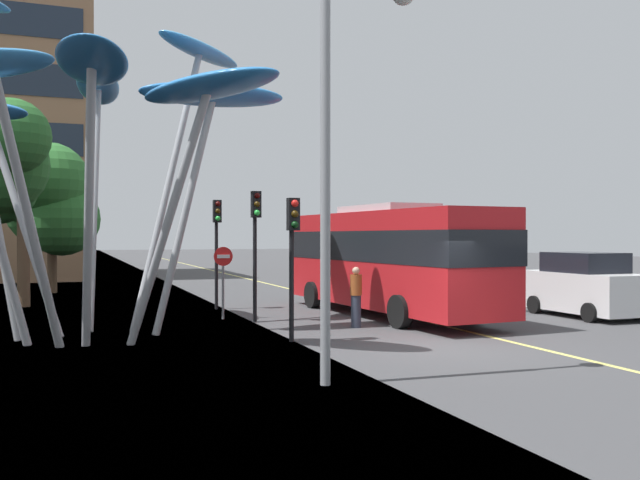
{
  "coord_description": "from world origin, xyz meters",
  "views": [
    {
      "loc": [
        -8.48,
        -13.79,
        2.62
      ],
      "look_at": [
        -1.22,
        5.83,
        2.5
      ],
      "focal_mm": 38.15,
      "sensor_mm": 36.0,
      "label": 1
    }
  ],
  "objects_px": {
    "traffic_light_kerb_far": "(256,228)",
    "street_lamp": "(348,119)",
    "pedestrian": "(356,297)",
    "no_entry_sign": "(223,271)",
    "leaf_sculpture": "(83,83)",
    "traffic_light_island_mid": "(217,230)",
    "car_parked_far": "(467,276)",
    "red_bus": "(387,255)",
    "car_side_street": "(392,269)",
    "car_parked_mid": "(584,286)",
    "traffic_light_kerb_near": "(293,238)"
  },
  "relations": [
    {
      "from": "street_lamp",
      "to": "pedestrian",
      "type": "height_order",
      "value": "street_lamp"
    },
    {
      "from": "car_parked_far",
      "to": "pedestrian",
      "type": "distance_m",
      "value": 10.39
    },
    {
      "from": "leaf_sculpture",
      "to": "street_lamp",
      "type": "distance_m",
      "value": 8.27
    },
    {
      "from": "red_bus",
      "to": "car_parked_mid",
      "type": "distance_m",
      "value": 6.49
    },
    {
      "from": "traffic_light_kerb_near",
      "to": "car_parked_far",
      "type": "bearing_deg",
      "value": 39.44
    },
    {
      "from": "traffic_light_kerb_near",
      "to": "street_lamp",
      "type": "distance_m",
      "value": 5.26
    },
    {
      "from": "street_lamp",
      "to": "pedestrian",
      "type": "xyz_separation_m",
      "value": [
        3.05,
        6.71,
        -3.83
      ]
    },
    {
      "from": "traffic_light_kerb_far",
      "to": "car_parked_far",
      "type": "distance_m",
      "value": 11.44
    },
    {
      "from": "red_bus",
      "to": "street_lamp",
      "type": "relative_size",
      "value": 1.46
    },
    {
      "from": "street_lamp",
      "to": "pedestrian",
      "type": "distance_m",
      "value": 8.31
    },
    {
      "from": "red_bus",
      "to": "traffic_light_island_mid",
      "type": "height_order",
      "value": "traffic_light_island_mid"
    },
    {
      "from": "leaf_sculpture",
      "to": "no_entry_sign",
      "type": "height_order",
      "value": "leaf_sculpture"
    },
    {
      "from": "traffic_light_island_mid",
      "to": "car_side_street",
      "type": "distance_m",
      "value": 12.63
    },
    {
      "from": "car_parked_mid",
      "to": "red_bus",
      "type": "bearing_deg",
      "value": 157.65
    },
    {
      "from": "red_bus",
      "to": "traffic_light_kerb_near",
      "type": "height_order",
      "value": "red_bus"
    },
    {
      "from": "traffic_light_island_mid",
      "to": "car_side_street",
      "type": "relative_size",
      "value": 0.9
    },
    {
      "from": "red_bus",
      "to": "pedestrian",
      "type": "distance_m",
      "value": 3.32
    },
    {
      "from": "car_side_street",
      "to": "pedestrian",
      "type": "relative_size",
      "value": 2.48
    },
    {
      "from": "car_side_street",
      "to": "street_lamp",
      "type": "relative_size",
      "value": 0.59
    },
    {
      "from": "pedestrian",
      "to": "no_entry_sign",
      "type": "xyz_separation_m",
      "value": [
        -3.16,
        3.23,
        0.66
      ]
    },
    {
      "from": "traffic_light_kerb_far",
      "to": "street_lamp",
      "type": "bearing_deg",
      "value": -94.31
    },
    {
      "from": "street_lamp",
      "to": "red_bus",
      "type": "bearing_deg",
      "value": 60.24
    },
    {
      "from": "pedestrian",
      "to": "car_parked_mid",
      "type": "bearing_deg",
      "value": -0.93
    },
    {
      "from": "red_bus",
      "to": "car_parked_far",
      "type": "distance_m",
      "value": 7.38
    },
    {
      "from": "leaf_sculpture",
      "to": "traffic_light_kerb_near",
      "type": "bearing_deg",
      "value": -22.92
    },
    {
      "from": "no_entry_sign",
      "to": "traffic_light_kerb_far",
      "type": "bearing_deg",
      "value": -53.58
    },
    {
      "from": "red_bus",
      "to": "street_lamp",
      "type": "bearing_deg",
      "value": -119.76
    },
    {
      "from": "car_parked_far",
      "to": "street_lamp",
      "type": "relative_size",
      "value": 0.6
    },
    {
      "from": "traffic_light_island_mid",
      "to": "car_parked_far",
      "type": "bearing_deg",
      "value": 3.13
    },
    {
      "from": "car_parked_mid",
      "to": "car_side_street",
      "type": "bearing_deg",
      "value": 91.78
    },
    {
      "from": "leaf_sculpture",
      "to": "car_parked_far",
      "type": "xyz_separation_m",
      "value": [
        15.32,
        6.57,
        -5.51
      ]
    },
    {
      "from": "traffic_light_kerb_far",
      "to": "traffic_light_island_mid",
      "type": "bearing_deg",
      "value": 95.52
    },
    {
      "from": "car_parked_mid",
      "to": "car_side_street",
      "type": "distance_m",
      "value": 13.17
    },
    {
      "from": "pedestrian",
      "to": "no_entry_sign",
      "type": "bearing_deg",
      "value": 134.34
    },
    {
      "from": "car_parked_far",
      "to": "traffic_light_island_mid",
      "type": "bearing_deg",
      "value": -176.87
    },
    {
      "from": "leaf_sculpture",
      "to": "car_parked_mid",
      "type": "distance_m",
      "value": 16.35
    },
    {
      "from": "car_parked_mid",
      "to": "pedestrian",
      "type": "height_order",
      "value": "car_parked_mid"
    },
    {
      "from": "car_side_street",
      "to": "leaf_sculpture",
      "type": "bearing_deg",
      "value": -139.28
    },
    {
      "from": "traffic_light_kerb_far",
      "to": "leaf_sculpture",
      "type": "bearing_deg",
      "value": -157.58
    },
    {
      "from": "traffic_light_island_mid",
      "to": "car_parked_far",
      "type": "height_order",
      "value": "traffic_light_island_mid"
    },
    {
      "from": "red_bus",
      "to": "car_side_street",
      "type": "distance_m",
      "value": 12.11
    },
    {
      "from": "leaf_sculpture",
      "to": "no_entry_sign",
      "type": "bearing_deg",
      "value": 36.43
    },
    {
      "from": "red_bus",
      "to": "car_parked_far",
      "type": "relative_size",
      "value": 2.43
    },
    {
      "from": "leaf_sculpture",
      "to": "no_entry_sign",
      "type": "xyz_separation_m",
      "value": [
        4.21,
        3.11,
        -4.91
      ]
    },
    {
      "from": "leaf_sculpture",
      "to": "pedestrian",
      "type": "xyz_separation_m",
      "value": [
        7.37,
        -0.12,
        -5.57
      ]
    },
    {
      "from": "red_bus",
      "to": "car_side_street",
      "type": "height_order",
      "value": "red_bus"
    },
    {
      "from": "car_side_street",
      "to": "street_lamp",
      "type": "height_order",
      "value": "street_lamp"
    },
    {
      "from": "car_parked_mid",
      "to": "car_parked_far",
      "type": "height_order",
      "value": "car_parked_mid"
    },
    {
      "from": "car_parked_far",
      "to": "leaf_sculpture",
      "type": "bearing_deg",
      "value": -156.78
    },
    {
      "from": "pedestrian",
      "to": "no_entry_sign",
      "type": "distance_m",
      "value": 4.57
    }
  ]
}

